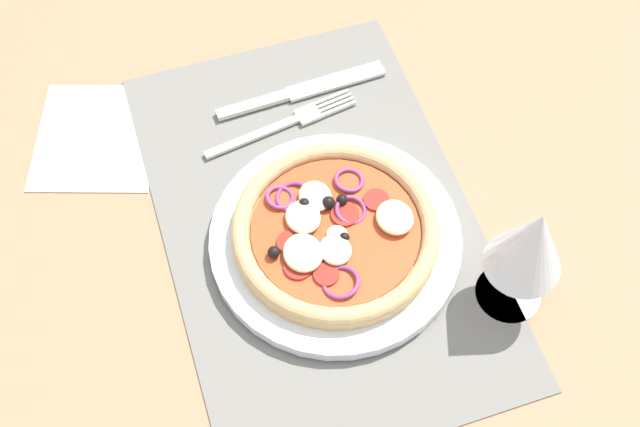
# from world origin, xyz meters

# --- Properties ---
(ground_plane) EXTENTS (1.90, 1.40, 0.02)m
(ground_plane) POSITION_xyz_m (0.00, 0.00, -0.01)
(ground_plane) COLOR #9E7A56
(placemat) EXTENTS (0.49, 0.31, 0.00)m
(placemat) POSITION_xyz_m (0.00, 0.00, 0.00)
(placemat) COLOR slate
(placemat) RESTS_ON ground_plane
(plate) EXTENTS (0.25, 0.25, 0.01)m
(plate) POSITION_xyz_m (0.03, 0.01, 0.01)
(plate) COLOR white
(plate) RESTS_ON placemat
(pizza) EXTENTS (0.21, 0.21, 0.03)m
(pizza) POSITION_xyz_m (0.03, 0.01, 0.03)
(pizza) COLOR tan
(pizza) RESTS_ON plate
(fork) EXTENTS (0.04, 0.18, 0.00)m
(fork) POSITION_xyz_m (-0.13, 0.01, 0.01)
(fork) COLOR silver
(fork) RESTS_ON placemat
(knife) EXTENTS (0.03, 0.20, 0.01)m
(knife) POSITION_xyz_m (-0.16, 0.04, 0.01)
(knife) COLOR silver
(knife) RESTS_ON placemat
(wine_glass) EXTENTS (0.07, 0.07, 0.15)m
(wine_glass) POSITION_xyz_m (0.14, 0.15, 0.10)
(wine_glass) COLOR silver
(wine_glass) RESTS_ON ground_plane
(napkin) EXTENTS (0.18, 0.17, 0.00)m
(napkin) POSITION_xyz_m (-0.18, -0.20, 0.00)
(napkin) COLOR silver
(napkin) RESTS_ON ground_plane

